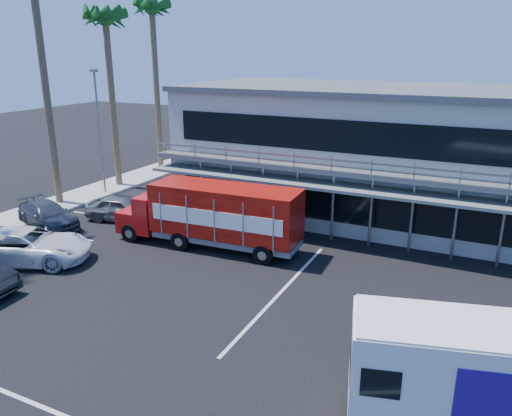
% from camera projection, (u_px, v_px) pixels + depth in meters
% --- Properties ---
extents(ground, '(120.00, 120.00, 0.00)m').
position_uv_depth(ground, '(198.00, 315.00, 18.12)').
color(ground, black).
rests_on(ground, ground).
extents(building, '(22.40, 12.00, 7.30)m').
position_uv_depth(building, '(379.00, 152.00, 28.60)').
color(building, '#A0A496').
rests_on(building, ground).
extents(curb_strip, '(3.00, 32.00, 0.16)m').
position_uv_depth(curb_strip, '(36.00, 212.00, 29.47)').
color(curb_strip, '#A5A399').
rests_on(curb_strip, ground).
extents(palm_e, '(2.80, 2.80, 12.25)m').
position_uv_depth(palm_e, '(106.00, 28.00, 32.18)').
color(palm_e, brown).
rests_on(palm_e, ground).
extents(palm_f, '(2.80, 2.80, 13.25)m').
position_uv_depth(palm_f, '(152.00, 18.00, 36.80)').
color(palm_f, brown).
rests_on(palm_f, ground).
extents(light_pole_far, '(0.50, 0.25, 8.09)m').
position_uv_depth(light_pole_far, '(99.00, 127.00, 32.09)').
color(light_pole_far, gray).
rests_on(light_pole_far, ground).
extents(red_truck, '(9.41, 2.71, 3.14)m').
position_uv_depth(red_truck, '(213.00, 214.00, 23.88)').
color(red_truck, '#B10E0E').
rests_on(red_truck, ground).
extents(white_van, '(6.68, 3.69, 3.10)m').
position_uv_depth(white_van, '(484.00, 381.00, 11.95)').
color(white_van, white).
rests_on(white_van, ground).
extents(parked_car_c, '(6.13, 4.55, 1.55)m').
position_uv_depth(parked_car_c, '(28.00, 246.00, 22.51)').
color(parked_car_c, white).
rests_on(parked_car_c, ground).
extents(parked_car_d, '(4.92, 3.16, 1.33)m').
position_uv_depth(parked_car_d, '(47.00, 215.00, 27.09)').
color(parked_car_d, '#333744').
rests_on(parked_car_d, ground).
extents(parked_car_e, '(4.38, 2.44, 1.41)m').
position_uv_depth(parked_car_e, '(122.00, 209.00, 28.03)').
color(parked_car_e, slate).
rests_on(parked_car_e, ground).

